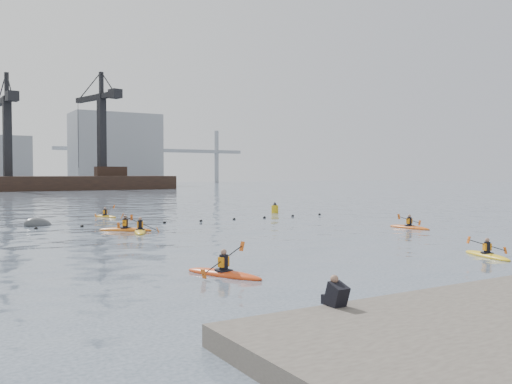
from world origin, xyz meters
TOP-DOWN VIEW (x-y plane):
  - ground at (0.00, 0.00)m, footprint 400.00×400.00m
  - float_line at (-0.50, 22.53)m, footprint 33.24×0.73m
  - barge_pier at (-0.22, 110.00)m, footprint 72.00×19.30m
  - kayaker_0 at (-4.81, 1.52)m, footprint 2.26×3.47m
  - kayaker_1 at (7.48, -0.60)m, footprint 2.01×3.06m
  - kayaker_2 at (-3.17, 18.57)m, footprint 3.26×2.80m
  - kayaker_3 at (-2.64, 17.16)m, footprint 2.33×3.50m
  - kayaker_4 at (14.00, 10.16)m, footprint 2.29×3.41m
  - kayaker_5 at (-1.24, 30.40)m, footprint 1.95×2.97m
  - mooring_buoy at (-7.46, 25.27)m, footprint 2.80×2.41m
  - nav_buoy at (14.00, 27.07)m, footprint 0.66×0.66m

SIDE VIEW (x-z plane):
  - ground at x=0.00m, z-range 0.00..0.00m
  - mooring_buoy at x=-7.46m, z-range -0.79..0.79m
  - float_line at x=-0.50m, z-range -0.09..0.15m
  - kayaker_5 at x=-1.24m, z-range -0.46..0.64m
  - kayaker_1 at x=7.48m, z-range -0.44..0.62m
  - kayaker_4 at x=14.00m, z-range -0.47..0.68m
  - kayaker_3 at x=-2.64m, z-range -0.58..0.79m
  - kayaker_0 at x=-4.81m, z-range -0.53..0.74m
  - kayaker_2 at x=-3.17m, z-range -0.47..0.69m
  - nav_buoy at x=14.00m, z-range -0.24..0.96m
  - barge_pier at x=-0.22m, z-range -12.86..16.64m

